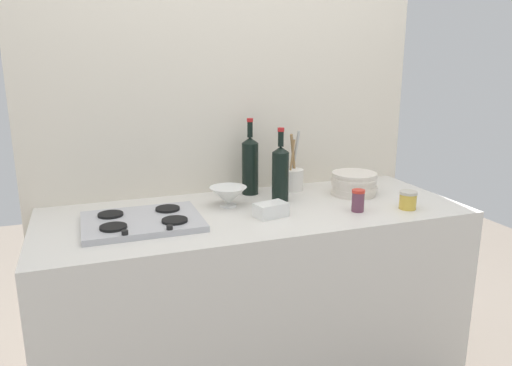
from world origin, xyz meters
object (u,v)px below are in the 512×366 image
wine_bottle_mid_left (250,165)px  stovetop_hob (142,221)px  wine_bottle_leftmost (280,173)px  plate_stack (354,184)px  utensil_crock (293,178)px  condiment_jar_front (358,200)px  butter_dish (271,210)px  condiment_jar_rear (408,200)px  mixing_bowl (228,196)px

wine_bottle_mid_left → stovetop_hob: bearing=-152.8°
wine_bottle_leftmost → wine_bottle_mid_left: wine_bottle_mid_left is taller
plate_stack → wine_bottle_leftmost: wine_bottle_leftmost is taller
plate_stack → utensil_crock: (-0.24, 0.18, 0.01)m
wine_bottle_mid_left → plate_stack: bearing=-21.1°
stovetop_hob → condiment_jar_front: bearing=-8.8°
plate_stack → butter_dish: size_ratio=1.67×
wine_bottle_mid_left → utensil_crock: bearing=-0.8°
wine_bottle_leftmost → condiment_jar_rear: wine_bottle_leftmost is taller
stovetop_hob → plate_stack: bearing=5.7°
stovetop_hob → butter_dish: size_ratio=3.46×
wine_bottle_leftmost → utensil_crock: 0.22m
stovetop_hob → mixing_bowl: 0.40m
wine_bottle_leftmost → condiment_jar_rear: bearing=-32.5°
wine_bottle_mid_left → butter_dish: 0.38m
mixing_bowl → utensil_crock: (0.38, 0.16, 0.01)m
wine_bottle_mid_left → wine_bottle_leftmost: bearing=-60.5°
mixing_bowl → butter_dish: (0.12, -0.20, -0.02)m
utensil_crock → condiment_jar_front: 0.43m
condiment_jar_front → wine_bottle_mid_left: bearing=129.2°
wine_bottle_mid_left → condiment_jar_rear: size_ratio=4.63×
stovetop_hob → wine_bottle_leftmost: 0.65m
wine_bottle_mid_left → condiment_jar_front: size_ratio=3.84×
plate_stack → utensil_crock: size_ratio=0.75×
condiment_jar_rear → condiment_jar_front: bearing=169.0°
plate_stack → butter_dish: bearing=-160.1°
stovetop_hob → utensil_crock: bearing=19.9°
mixing_bowl → condiment_jar_rear: 0.78m
condiment_jar_front → stovetop_hob: bearing=171.2°
mixing_bowl → condiment_jar_front: size_ratio=1.74×
plate_stack → wine_bottle_mid_left: bearing=158.9°
utensil_crock → condiment_jar_front: utensil_crock is taller
condiment_jar_front → plate_stack: bearing=62.7°
plate_stack → wine_bottle_leftmost: (-0.37, 0.02, 0.08)m
mixing_bowl → utensil_crock: utensil_crock is taller
stovetop_hob → wine_bottle_mid_left: size_ratio=1.25×
condiment_jar_front → utensil_crock: bearing=106.0°
wine_bottle_leftmost → mixing_bowl: bearing=-179.4°
plate_stack → condiment_jar_front: bearing=-117.3°
mixing_bowl → plate_stack: bearing=-1.6°
butter_dish → wine_bottle_mid_left: bearing=84.6°
utensil_crock → butter_dish: bearing=-125.8°
stovetop_hob → wine_bottle_mid_left: 0.62m
wine_bottle_leftmost → utensil_crock: size_ratio=1.15×
wine_bottle_mid_left → utensil_crock: 0.24m
plate_stack → mixing_bowl: plate_stack is taller
utensil_crock → condiment_jar_front: (0.12, -0.41, -0.01)m
plate_stack → condiment_jar_front: 0.27m
stovetop_hob → condiment_jar_front: (0.88, -0.14, 0.03)m
wine_bottle_mid_left → condiment_jar_rear: 0.73m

